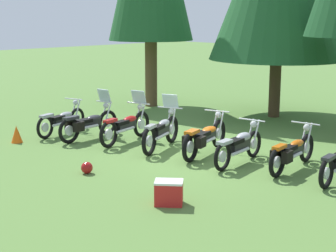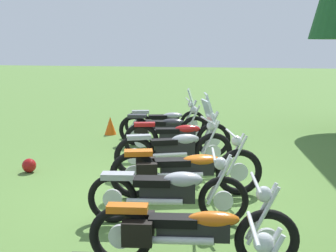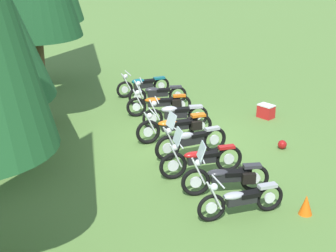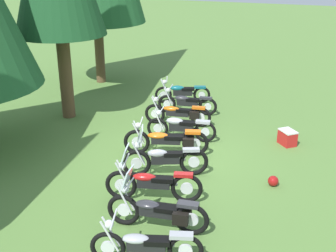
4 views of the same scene
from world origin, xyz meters
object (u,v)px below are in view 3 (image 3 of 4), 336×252
traffic_cone (306,205)px  dropped_helmet (282,145)px  motorcycle_0 (241,199)px  motorcycle_3 (190,141)px  motorcycle_1 (227,176)px  motorcycle_8 (143,85)px  motorcycle_2 (200,159)px  motorcycle_6 (160,103)px  picnic_cooler (266,111)px  motorcycle_5 (175,114)px  motorcycle_4 (176,126)px  motorcycle_7 (157,94)px

traffic_cone → dropped_helmet: bearing=-5.2°
motorcycle_0 → motorcycle_3: motorcycle_3 is taller
motorcycle_1 → motorcycle_8: bearing=-81.2°
motorcycle_2 → motorcycle_3: bearing=-96.2°
motorcycle_2 → dropped_helmet: 3.11m
motorcycle_6 → dropped_helmet: (-3.06, -3.54, -0.30)m
motorcycle_1 → picnic_cooler: (5.42, -2.10, -0.23)m
motorcycle_1 → motorcycle_6: (5.78, 1.51, -0.03)m
motorcycle_2 → motorcycle_8: (6.99, 1.59, -0.04)m
motorcycle_3 → motorcycle_5: 2.37m
motorcycle_2 → motorcycle_6: bearing=-92.8°
motorcycle_0 → motorcycle_8: size_ratio=1.01×
motorcycle_3 → motorcycle_4: (1.22, 0.35, -0.02)m
motorcycle_4 → motorcycle_0: bearing=88.8°
motorcycle_1 → motorcycle_5: (4.62, 1.06, -0.01)m
traffic_cone → motorcycle_6: bearing=25.1°
motorcycle_2 → motorcycle_5: motorcycle_2 is taller
traffic_cone → motorcycle_4: bearing=31.3°
motorcycle_5 → motorcycle_6: size_ratio=0.96×
motorcycle_7 → motorcycle_1: bearing=95.3°
motorcycle_6 → picnic_cooler: size_ratio=3.48×
motorcycle_7 → motorcycle_4: bearing=91.0°
motorcycle_5 → motorcycle_1: bearing=94.4°
motorcycle_3 → motorcycle_8: (5.75, 1.42, -0.05)m
motorcycle_0 → picnic_cooler: 6.79m
motorcycle_4 → motorcycle_5: 1.13m
motorcycle_2 → picnic_cooler: size_ratio=3.47×
motorcycle_5 → motorcycle_8: motorcycle_5 is taller
motorcycle_7 → motorcycle_0: bearing=94.7°
motorcycle_3 → dropped_helmet: size_ratio=7.93×
traffic_cone → motorcycle_5: bearing=25.9°
motorcycle_7 → dropped_helmet: size_ratio=8.02×
motorcycle_0 → motorcycle_7: size_ratio=0.96×
motorcycle_0 → motorcycle_7: bearing=-94.2°
motorcycle_1 → motorcycle_2: 1.17m
motorcycle_2 → motorcycle_7: 5.99m
motorcycle_6 → motorcycle_7: motorcycle_6 is taller
motorcycle_4 → motorcycle_7: (3.44, 0.53, -0.04)m
motorcycle_8 → motorcycle_4: bearing=83.8°
motorcycle_0 → motorcycle_3: bearing=-91.7°
motorcycle_8 → motorcycle_0: bearing=84.8°
motorcycle_4 → motorcycle_5: motorcycle_4 is taller
motorcycle_5 → traffic_cone: 6.31m
motorcycle_6 → motorcycle_7: 1.15m
motorcycle_0 → picnic_cooler: size_ratio=3.19×
motorcycle_3 → motorcycle_4: bearing=-96.7°
motorcycle_0 → motorcycle_4: motorcycle_4 is taller
motorcycle_3 → traffic_cone: (-3.33, -2.42, -0.24)m
motorcycle_2 → picnic_cooler: (4.39, -2.65, -0.24)m
motorcycle_2 → dropped_helmet: bearing=-161.0°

